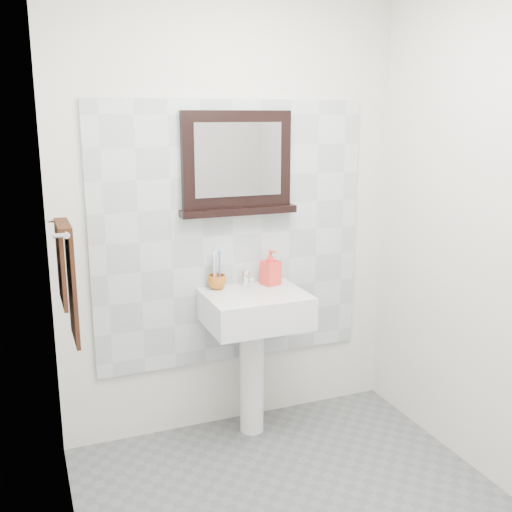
{
  "coord_description": "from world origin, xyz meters",
  "views": [
    {
      "loc": [
        -1.12,
        -2.07,
        1.82
      ],
      "look_at": [
        -0.07,
        0.55,
        1.15
      ],
      "focal_mm": 42.0,
      "sensor_mm": 36.0,
      "label": 1
    }
  ],
  "objects_px": {
    "hand_towel": "(67,273)",
    "framed_mirror": "(237,166)",
    "pedestal_sink": "(255,324)",
    "soap_dispenser": "(271,267)",
    "toothbrush_cup": "(217,282)"
  },
  "relations": [
    {
      "from": "toothbrush_cup",
      "to": "hand_towel",
      "type": "xyz_separation_m",
      "value": [
        -0.82,
        -0.36,
        0.22
      ]
    },
    {
      "from": "framed_mirror",
      "to": "hand_towel",
      "type": "xyz_separation_m",
      "value": [
        -0.96,
        -0.4,
        -0.42
      ]
    },
    {
      "from": "framed_mirror",
      "to": "toothbrush_cup",
      "type": "bearing_deg",
      "value": -163.8
    },
    {
      "from": "pedestal_sink",
      "to": "soap_dispenser",
      "type": "distance_m",
      "value": 0.34
    },
    {
      "from": "pedestal_sink",
      "to": "framed_mirror",
      "type": "xyz_separation_m",
      "value": [
        -0.03,
        0.19,
        0.87
      ]
    },
    {
      "from": "hand_towel",
      "to": "soap_dispenser",
      "type": "bearing_deg",
      "value": 16.04
    },
    {
      "from": "pedestal_sink",
      "to": "hand_towel",
      "type": "height_order",
      "value": "hand_towel"
    },
    {
      "from": "soap_dispenser",
      "to": "hand_towel",
      "type": "relative_size",
      "value": 0.37
    },
    {
      "from": "pedestal_sink",
      "to": "toothbrush_cup",
      "type": "height_order",
      "value": "pedestal_sink"
    },
    {
      "from": "soap_dispenser",
      "to": "framed_mirror",
      "type": "distance_m",
      "value": 0.61
    },
    {
      "from": "pedestal_sink",
      "to": "hand_towel",
      "type": "relative_size",
      "value": 1.75
    },
    {
      "from": "soap_dispenser",
      "to": "framed_mirror",
      "type": "xyz_separation_m",
      "value": [
        -0.18,
        0.07,
        0.58
      ]
    },
    {
      "from": "hand_towel",
      "to": "framed_mirror",
      "type": "bearing_deg",
      "value": 22.4
    },
    {
      "from": "toothbrush_cup",
      "to": "soap_dispenser",
      "type": "relative_size",
      "value": 0.5
    },
    {
      "from": "pedestal_sink",
      "to": "hand_towel",
      "type": "bearing_deg",
      "value": -168.04
    }
  ]
}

